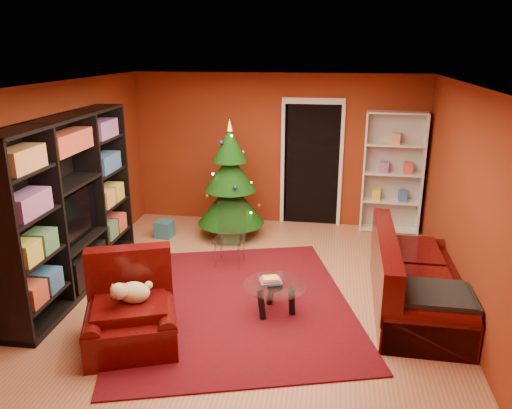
% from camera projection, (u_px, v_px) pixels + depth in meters
% --- Properties ---
extents(floor, '(5.00, 5.50, 0.05)m').
position_uv_depth(floor, '(251.00, 293.00, 6.44)').
color(floor, '#A66645').
rests_on(floor, ground).
extents(ceiling, '(5.00, 5.50, 0.05)m').
position_uv_depth(ceiling, '(250.00, 82.00, 5.63)').
color(ceiling, silver).
rests_on(ceiling, wall_back).
extents(wall_back, '(5.00, 0.05, 2.60)m').
position_uv_depth(wall_back, '(277.00, 150.00, 8.65)').
color(wall_back, maroon).
rests_on(wall_back, ground).
extents(wall_left, '(0.05, 5.50, 2.60)m').
position_uv_depth(wall_left, '(57.00, 186.00, 6.41)').
color(wall_left, maroon).
rests_on(wall_left, ground).
extents(wall_right, '(0.05, 5.50, 2.60)m').
position_uv_depth(wall_right, '(470.00, 205.00, 5.66)').
color(wall_right, maroon).
rests_on(wall_right, ground).
extents(doorway, '(1.06, 0.60, 2.16)m').
position_uv_depth(doorway, '(311.00, 166.00, 8.59)').
color(doorway, black).
rests_on(doorway, floor).
extents(rug, '(3.61, 3.93, 0.02)m').
position_uv_depth(rug, '(233.00, 303.00, 6.12)').
color(rug, '#560A13').
rests_on(rug, floor).
extents(media_unit, '(0.52, 2.89, 2.21)m').
position_uv_depth(media_unit, '(70.00, 206.00, 6.26)').
color(media_unit, black).
rests_on(media_unit, floor).
extents(christmas_tree, '(1.25, 1.25, 1.95)m').
position_uv_depth(christmas_tree, '(230.00, 181.00, 8.02)').
color(christmas_tree, '#0B3409').
rests_on(christmas_tree, floor).
extents(gift_box_teal, '(0.30, 0.30, 0.27)m').
position_uv_depth(gift_box_teal, '(164.00, 229.00, 8.22)').
color(gift_box_teal, '#235E6F').
rests_on(gift_box_teal, floor).
extents(gift_box_green, '(0.34, 0.34, 0.27)m').
position_uv_depth(gift_box_green, '(230.00, 235.00, 7.98)').
color(gift_box_green, '#1E5A27').
rests_on(gift_box_green, floor).
extents(gift_box_red, '(0.24, 0.24, 0.23)m').
position_uv_depth(gift_box_red, '(230.00, 217.00, 8.90)').
color(gift_box_red, '#AC2134').
rests_on(gift_box_red, floor).
extents(white_bookshelf, '(0.98, 0.39, 2.07)m').
position_uv_depth(white_bookshelf, '(393.00, 173.00, 8.25)').
color(white_bookshelf, white).
rests_on(white_bookshelf, floor).
extents(armchair, '(1.29, 1.29, 0.78)m').
position_uv_depth(armchair, '(130.00, 312.00, 5.17)').
color(armchair, '#350505').
rests_on(armchair, rug).
extents(dog, '(0.48, 0.42, 0.25)m').
position_uv_depth(dog, '(134.00, 292.00, 5.17)').
color(dog, beige).
rests_on(dog, armchair).
extents(sofa, '(1.00, 2.16, 0.92)m').
position_uv_depth(sofa, '(418.00, 273.00, 5.89)').
color(sofa, '#350505').
rests_on(sofa, rug).
extents(coffee_table, '(0.95, 0.95, 0.47)m').
position_uv_depth(coffee_table, '(275.00, 298.00, 5.84)').
color(coffee_table, gray).
rests_on(coffee_table, rug).
extents(acrylic_chair, '(0.42, 0.46, 0.81)m').
position_uv_depth(acrylic_chair, '(229.00, 239.00, 7.08)').
color(acrylic_chair, '#66605B').
rests_on(acrylic_chair, rug).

